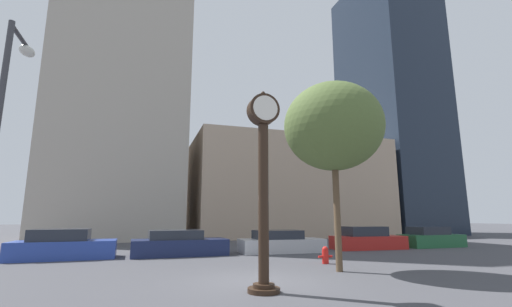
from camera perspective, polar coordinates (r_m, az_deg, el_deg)
name	(u,v)px	position (r m, az deg, el deg)	size (l,w,h in m)	color
ground_plane	(258,281)	(10.94, 0.28, -20.50)	(200.00, 200.00, 0.00)	#424247
building_tall_tower	(128,48)	(38.23, -20.49, 16.13)	(11.41, 12.00, 37.31)	#ADA393
building_storefront_row	(284,189)	(37.19, 4.75, -5.94)	(19.68, 12.00, 9.77)	tan
building_glass_modern	(389,103)	(46.91, 21.35, 7.86)	(8.29, 12.00, 32.31)	#1E2838
street_clock	(263,175)	(9.25, 1.23, -3.62)	(0.86, 0.84, 5.39)	black
car_blue	(63,246)	(18.61, -29.43, -13.31)	(4.50, 2.02, 1.35)	#28429E
car_navy	(179,245)	(18.24, -12.74, -14.59)	(4.75, 2.07, 1.25)	#19234C
car_silver	(281,243)	(19.43, 4.12, -14.65)	(4.67, 1.96, 1.19)	#BCBCC1
car_red	(367,240)	(22.37, 18.03, -13.48)	(4.46, 1.98, 1.34)	red
car_green	(431,238)	(25.52, 27.10, -12.47)	(4.09, 1.84, 1.29)	#236038
fire_hydrant_near	(325,255)	(15.07, 11.47, -16.23)	(0.62, 0.27, 0.70)	red
street_lamp_left	(5,113)	(10.30, -36.28, 5.43)	(0.36, 1.57, 6.59)	#38383D
bare_tree	(333,127)	(13.40, 12.77, 4.36)	(3.75, 3.75, 6.99)	brown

